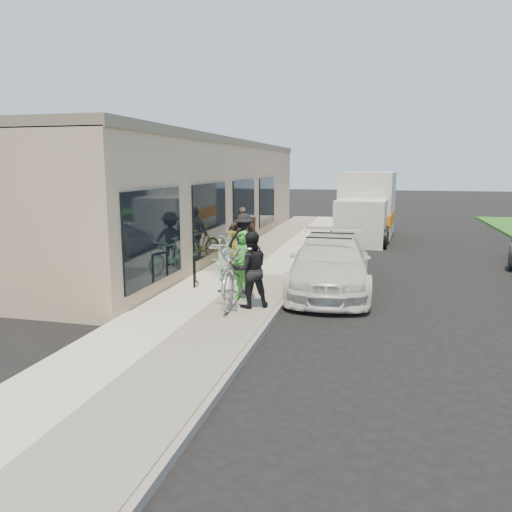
{
  "coord_description": "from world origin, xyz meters",
  "views": [
    {
      "loc": [
        1.69,
        -10.73,
        3.22
      ],
      "look_at": [
        -1.24,
        0.95,
        1.05
      ],
      "focal_mm": 35.0,
      "sensor_mm": 36.0,
      "label": 1
    }
  ],
  "objects_px": {
    "moving_truck": "(367,209)",
    "tandem_bike": "(237,272)",
    "cruiser_bike_a": "(220,258)",
    "cruiser_bike_c": "(233,245)",
    "woman_rider": "(243,265)",
    "cruiser_bike_b": "(236,250)",
    "bystander_a": "(244,242)",
    "sedan_silver": "(337,251)",
    "sedan_white": "(330,264)",
    "sandwich_board": "(246,232)",
    "man_standing": "(250,270)",
    "bystander_b": "(242,235)",
    "bike_rack": "(194,266)"
  },
  "relations": [
    {
      "from": "moving_truck",
      "to": "tandem_bike",
      "type": "bearing_deg",
      "value": -97.62
    },
    {
      "from": "moving_truck",
      "to": "cruiser_bike_a",
      "type": "distance_m",
      "value": 10.54
    },
    {
      "from": "tandem_bike",
      "to": "cruiser_bike_a",
      "type": "bearing_deg",
      "value": 112.61
    },
    {
      "from": "man_standing",
      "to": "tandem_bike",
      "type": "bearing_deg",
      "value": -69.03
    },
    {
      "from": "sedan_white",
      "to": "cruiser_bike_b",
      "type": "bearing_deg",
      "value": 143.9
    },
    {
      "from": "sandwich_board",
      "to": "sedan_white",
      "type": "bearing_deg",
      "value": -63.31
    },
    {
      "from": "sedan_white",
      "to": "sandwich_board",
      "type": "bearing_deg",
      "value": 119.93
    },
    {
      "from": "bike_rack",
      "to": "sedan_white",
      "type": "height_order",
      "value": "sedan_white"
    },
    {
      "from": "sedan_silver",
      "to": "bystander_a",
      "type": "relative_size",
      "value": 1.88
    },
    {
      "from": "man_standing",
      "to": "bystander_a",
      "type": "relative_size",
      "value": 1.0
    },
    {
      "from": "woman_rider",
      "to": "bystander_a",
      "type": "distance_m",
      "value": 3.49
    },
    {
      "from": "sedan_silver",
      "to": "woman_rider",
      "type": "relative_size",
      "value": 1.96
    },
    {
      "from": "woman_rider",
      "to": "bystander_a",
      "type": "xyz_separation_m",
      "value": [
        -0.91,
        3.37,
        0.03
      ]
    },
    {
      "from": "cruiser_bike_b",
      "to": "cruiser_bike_c",
      "type": "distance_m",
      "value": 0.47
    },
    {
      "from": "cruiser_bike_c",
      "to": "tandem_bike",
      "type": "bearing_deg",
      "value": -94.9
    },
    {
      "from": "bike_rack",
      "to": "cruiser_bike_b",
      "type": "xyz_separation_m",
      "value": [
        0.3,
        2.87,
        -0.01
      ]
    },
    {
      "from": "tandem_bike",
      "to": "bystander_a",
      "type": "distance_m",
      "value": 3.71
    },
    {
      "from": "bystander_a",
      "to": "sandwich_board",
      "type": "bearing_deg",
      "value": -66.41
    },
    {
      "from": "sedan_white",
      "to": "cruiser_bike_c",
      "type": "bearing_deg",
      "value": 140.64
    },
    {
      "from": "cruiser_bike_b",
      "to": "cruiser_bike_c",
      "type": "bearing_deg",
      "value": 129.14
    },
    {
      "from": "moving_truck",
      "to": "tandem_bike",
      "type": "height_order",
      "value": "moving_truck"
    },
    {
      "from": "cruiser_bike_b",
      "to": "bystander_a",
      "type": "xyz_separation_m",
      "value": [
        0.4,
        -0.54,
        0.35
      ]
    },
    {
      "from": "man_standing",
      "to": "bystander_b",
      "type": "xyz_separation_m",
      "value": [
        -1.62,
        5.08,
        0.05
      ]
    },
    {
      "from": "sedan_white",
      "to": "bystander_b",
      "type": "bearing_deg",
      "value": 136.57
    },
    {
      "from": "sedan_white",
      "to": "cruiser_bike_a",
      "type": "xyz_separation_m",
      "value": [
        -3.14,
        0.37,
        -0.07
      ]
    },
    {
      "from": "woman_rider",
      "to": "cruiser_bike_b",
      "type": "bearing_deg",
      "value": 132.1
    },
    {
      "from": "sandwich_board",
      "to": "moving_truck",
      "type": "height_order",
      "value": "moving_truck"
    },
    {
      "from": "bystander_b",
      "to": "bike_rack",
      "type": "bearing_deg",
      "value": -121.14
    },
    {
      "from": "sedan_silver",
      "to": "man_standing",
      "type": "relative_size",
      "value": 1.88
    },
    {
      "from": "cruiser_bike_a",
      "to": "moving_truck",
      "type": "bearing_deg",
      "value": 50.71
    },
    {
      "from": "sedan_silver",
      "to": "cruiser_bike_a",
      "type": "xyz_separation_m",
      "value": [
        -3.06,
        -2.72,
        0.12
      ]
    },
    {
      "from": "bike_rack",
      "to": "tandem_bike",
      "type": "distance_m",
      "value": 2.01
    },
    {
      "from": "moving_truck",
      "to": "bystander_a",
      "type": "distance_m",
      "value": 9.36
    },
    {
      "from": "moving_truck",
      "to": "bystander_a",
      "type": "height_order",
      "value": "moving_truck"
    },
    {
      "from": "sandwich_board",
      "to": "bystander_a",
      "type": "distance_m",
      "value": 4.49
    },
    {
      "from": "sandwich_board",
      "to": "cruiser_bike_c",
      "type": "relative_size",
      "value": 0.58
    },
    {
      "from": "tandem_bike",
      "to": "cruiser_bike_c",
      "type": "relative_size",
      "value": 1.41
    },
    {
      "from": "bike_rack",
      "to": "bystander_b",
      "type": "distance_m",
      "value": 3.51
    },
    {
      "from": "bike_rack",
      "to": "bystander_b",
      "type": "relative_size",
      "value": 0.47
    },
    {
      "from": "cruiser_bike_a",
      "to": "cruiser_bike_b",
      "type": "distance_m",
      "value": 1.63
    },
    {
      "from": "bystander_b",
      "to": "cruiser_bike_b",
      "type": "bearing_deg",
      "value": -118.06
    },
    {
      "from": "sandwich_board",
      "to": "bystander_a",
      "type": "relative_size",
      "value": 0.65
    },
    {
      "from": "tandem_bike",
      "to": "cruiser_bike_b",
      "type": "height_order",
      "value": "tandem_bike"
    },
    {
      "from": "woman_rider",
      "to": "cruiser_bike_b",
      "type": "distance_m",
      "value": 4.14
    },
    {
      "from": "bike_rack",
      "to": "cruiser_bike_b",
      "type": "bearing_deg",
      "value": 84.13
    },
    {
      "from": "tandem_bike",
      "to": "moving_truck",
      "type": "bearing_deg",
      "value": 74.83
    },
    {
      "from": "sedan_silver",
      "to": "cruiser_bike_a",
      "type": "relative_size",
      "value": 1.87
    },
    {
      "from": "woman_rider",
      "to": "cruiser_bike_c",
      "type": "height_order",
      "value": "woman_rider"
    },
    {
      "from": "cruiser_bike_a",
      "to": "sedan_silver",
      "type": "bearing_deg",
      "value": 23.2
    },
    {
      "from": "cruiser_bike_a",
      "to": "bystander_a",
      "type": "xyz_separation_m",
      "value": [
        0.41,
        1.09,
        0.33
      ]
    }
  ]
}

